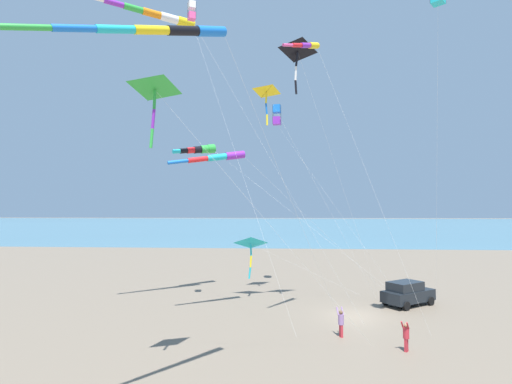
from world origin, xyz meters
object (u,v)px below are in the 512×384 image
object	(u,v)px
person_child_green_jacket	(406,335)
kite_box_striped_overhead	(277,115)
person_adult_flyer	(341,321)
kite_windsock_rainbow_low_near	(158,15)
kite_delta_small_distant	(266,92)
cooler_box	(390,294)
kite_windsock_orange_high_right	(306,46)
kite_delta_checkered_midright	(297,52)
kite_windsock_teal_far_right	(163,31)
kite_windsock_long_streamer_right	(200,150)
kite_windsock_yellow_midlevel	(219,157)
kite_delta_black_fish_shape	(251,243)
kite_box_green_low_center	(192,12)
parked_car	(407,293)
kite_delta_blue_topmost	(155,89)

from	to	relation	value
person_child_green_jacket	kite_box_striped_overhead	xyz separation A→B (m)	(14.31, 6.92, 15.37)
person_adult_flyer	person_child_green_jacket	size ratio (longest dim) A/B	1.05
kite_windsock_rainbow_low_near	kite_delta_small_distant	size ratio (longest dim) A/B	1.24
cooler_box	person_child_green_jacket	bearing A→B (deg)	167.89
kite_windsock_orange_high_right	kite_delta_small_distant	size ratio (longest dim) A/B	1.03
kite_delta_checkered_midright	kite_windsock_rainbow_low_near	xyz separation A→B (m)	(-0.59, 10.09, 2.77)
person_child_green_jacket	kite_windsock_teal_far_right	xyz separation A→B (m)	(-8.30, 10.49, 12.62)
kite_windsock_long_streamer_right	kite_windsock_orange_high_right	size ratio (longest dim) A/B	1.06
kite_box_striped_overhead	kite_windsock_rainbow_low_near	size ratio (longest dim) A/B	0.78
kite_windsock_yellow_midlevel	kite_delta_black_fish_shape	bearing A→B (deg)	-16.91
kite_delta_black_fish_shape	kite_windsock_teal_far_right	bearing A→B (deg)	176.11
person_child_green_jacket	kite_windsock_teal_far_right	bearing A→B (deg)	128.34
kite_windsock_rainbow_low_near	kite_delta_checkered_midright	bearing A→B (deg)	-86.68
kite_box_green_low_center	kite_delta_black_fish_shape	xyz separation A→B (m)	(7.09, -3.47, -16.51)
kite_windsock_yellow_midlevel	kite_delta_black_fish_shape	xyz separation A→B (m)	(5.90, -1.79, -6.55)
kite_windsock_long_streamer_right	kite_windsock_teal_far_right	distance (m)	20.59
kite_box_striped_overhead	kite_delta_black_fish_shape	size ratio (longest dim) A/B	1.60
parked_car	kite_windsock_teal_far_right	size ratio (longest dim) A/B	0.30
person_child_green_jacket	kite_windsock_yellow_midlevel	bearing A→B (deg)	62.59
kite_windsock_rainbow_low_near	kite_box_striped_overhead	bearing A→B (deg)	-44.31
person_child_green_jacket	kite_box_striped_overhead	world-z (taller)	kite_box_striped_overhead
kite_box_green_low_center	kite_windsock_orange_high_right	xyz separation A→B (m)	(-1.91, -7.67, -3.48)
cooler_box	kite_windsock_long_streamer_right	size ratio (longest dim) A/B	0.03
kite_delta_checkered_midright	kite_delta_small_distant	xyz separation A→B (m)	(4.02, 2.39, -1.60)
cooler_box	kite_delta_blue_topmost	size ratio (longest dim) A/B	0.05
kite_delta_checkered_midright	kite_windsock_teal_far_right	bearing A→B (deg)	160.43
kite_windsock_long_streamer_right	kite_windsock_orange_high_right	distance (m)	13.78
kite_windsock_yellow_midlevel	kite_box_striped_overhead	world-z (taller)	kite_box_striped_overhead
kite_windsock_yellow_midlevel	kite_box_striped_overhead	distance (m)	10.82
kite_windsock_orange_high_right	kite_delta_small_distant	xyz separation A→B (m)	(7.62, 2.80, -0.44)
kite_windsock_teal_far_right	kite_delta_black_fish_shape	bearing A→B (deg)	-3.89
kite_delta_blue_topmost	kite_windsock_orange_high_right	bearing A→B (deg)	-42.76
kite_windsock_orange_high_right	kite_delta_checkered_midright	bearing A→B (deg)	6.50
parked_car	kite_windsock_teal_far_right	bearing A→B (deg)	142.78
parked_car	cooler_box	size ratio (longest dim) A/B	7.33
person_child_green_jacket	kite_windsock_yellow_midlevel	xyz separation A→B (m)	(5.67, 10.93, 10.24)
kite_windsock_long_streamer_right	kite_delta_checkered_midright	bearing A→B (deg)	-125.07
kite_windsock_rainbow_low_near	kite_delta_small_distant	distance (m)	9.98
kite_box_striped_overhead	kite_windsock_rainbow_low_near	xyz separation A→B (m)	(-8.72, 8.52, 5.28)
kite_windsock_long_streamer_right	kite_box_striped_overhead	world-z (taller)	kite_box_striped_overhead
kite_windsock_teal_far_right	person_child_green_jacket	bearing A→B (deg)	-51.66
parked_car	cooler_box	bearing A→B (deg)	10.53
kite_delta_blue_topmost	kite_windsock_teal_far_right	xyz separation A→B (m)	(-3.33, -1.42, 0.92)
kite_box_green_low_center	kite_delta_blue_topmost	distance (m)	12.72
kite_delta_small_distant	kite_windsock_teal_far_right	size ratio (longest dim) A/B	1.17
cooler_box	person_adult_flyer	distance (m)	11.96
kite_box_green_low_center	kite_delta_checkered_midright	bearing A→B (deg)	-76.87
cooler_box	kite_windsock_orange_high_right	bearing A→B (deg)	142.57
cooler_box	person_child_green_jacket	distance (m)	12.83
kite_delta_checkered_midright	person_child_green_jacket	bearing A→B (deg)	-139.13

